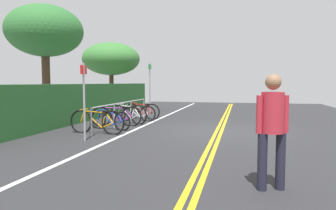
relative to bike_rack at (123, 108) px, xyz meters
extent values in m
cube|color=#2B2B2D|center=(-0.60, -3.57, -0.66)|extent=(29.31, 12.96, 0.05)
cube|color=gold|center=(-0.60, -3.65, -0.64)|extent=(26.38, 0.10, 0.00)
cube|color=gold|center=(-0.60, -3.49, -0.64)|extent=(26.38, 0.10, 0.00)
cube|color=white|center=(-0.60, -0.81, -0.64)|extent=(26.38, 0.12, 0.00)
cylinder|color=#9EA0A5|center=(-2.52, 0.00, -0.22)|extent=(0.05, 0.05, 0.83)
cylinder|color=#9EA0A5|center=(-0.84, 0.00, -0.22)|extent=(0.05, 0.05, 0.83)
cylinder|color=#9EA0A5|center=(0.84, 0.00, -0.22)|extent=(0.05, 0.05, 0.83)
cylinder|color=#9EA0A5|center=(2.52, 0.00, -0.22)|extent=(0.05, 0.05, 0.83)
cylinder|color=#9EA0A5|center=(0.00, 0.00, 0.19)|extent=(5.03, 0.04, 0.04)
torus|color=black|center=(-2.00, 0.61, -0.28)|extent=(0.11, 0.77, 0.77)
torus|color=black|center=(-2.07, -0.48, -0.28)|extent=(0.11, 0.77, 0.77)
cylinder|color=orange|center=(-2.03, 0.20, -0.20)|extent=(0.08, 0.63, 0.52)
cylinder|color=orange|center=(-2.03, 0.13, 0.03)|extent=(0.08, 0.75, 0.07)
cylinder|color=orange|center=(-2.05, -0.17, -0.21)|extent=(0.05, 0.18, 0.47)
cylinder|color=orange|center=(-2.06, -0.29, -0.36)|extent=(0.06, 0.40, 0.19)
cylinder|color=orange|center=(-2.06, -0.36, -0.13)|extent=(0.05, 0.27, 0.32)
cylinder|color=orange|center=(-2.01, 0.56, -0.12)|extent=(0.05, 0.15, 0.35)
cube|color=black|center=(-2.06, -0.24, 0.05)|extent=(0.09, 0.20, 0.05)
cylinder|color=orange|center=(-2.01, 0.50, 0.10)|extent=(0.46, 0.06, 0.03)
torus|color=black|center=(-1.01, 0.51, -0.34)|extent=(0.22, 0.65, 0.66)
torus|color=black|center=(-1.26, -0.46, -0.34)|extent=(0.22, 0.65, 0.66)
cylinder|color=#1947B7|center=(-1.11, 0.14, -0.26)|extent=(0.18, 0.56, 0.45)
cylinder|color=#1947B7|center=(-1.12, 0.08, -0.07)|extent=(0.20, 0.67, 0.07)
cylinder|color=#1947B7|center=(-1.19, -0.19, -0.28)|extent=(0.08, 0.17, 0.40)
cylinder|color=#1947B7|center=(-1.22, -0.29, -0.41)|extent=(0.12, 0.36, 0.17)
cylinder|color=#1947B7|center=(-1.23, -0.36, -0.21)|extent=(0.10, 0.25, 0.28)
cylinder|color=#1947B7|center=(-1.03, 0.46, -0.20)|extent=(0.07, 0.14, 0.30)
cube|color=black|center=(-1.21, -0.25, -0.05)|extent=(0.13, 0.21, 0.05)
cylinder|color=#1947B7|center=(-1.04, 0.41, 0.00)|extent=(0.45, 0.14, 0.03)
torus|color=black|center=(-0.47, 0.66, -0.29)|extent=(0.24, 0.74, 0.75)
torus|color=black|center=(-0.20, -0.40, -0.29)|extent=(0.24, 0.74, 0.75)
cylinder|color=purple|center=(-0.37, 0.26, -0.21)|extent=(0.19, 0.61, 0.51)
cylinder|color=purple|center=(-0.35, 0.19, 0.02)|extent=(0.22, 0.73, 0.07)
cylinder|color=purple|center=(-0.28, -0.10, -0.23)|extent=(0.08, 0.18, 0.46)
cylinder|color=purple|center=(-0.25, -0.21, -0.37)|extent=(0.13, 0.39, 0.19)
cylinder|color=purple|center=(-0.23, -0.28, -0.15)|extent=(0.10, 0.27, 0.32)
cylinder|color=purple|center=(-0.45, 0.61, -0.13)|extent=(0.07, 0.15, 0.34)
cube|color=black|center=(-0.26, -0.17, 0.03)|extent=(0.13, 0.21, 0.05)
cylinder|color=purple|center=(-0.44, 0.55, 0.08)|extent=(0.45, 0.14, 0.03)
torus|color=black|center=(0.63, 0.46, -0.29)|extent=(0.28, 0.73, 0.75)
torus|color=black|center=(0.33, -0.50, -0.29)|extent=(0.28, 0.73, 0.75)
cylinder|color=white|center=(0.52, 0.10, -0.20)|extent=(0.21, 0.56, 0.51)
cylinder|color=white|center=(0.50, 0.04, 0.02)|extent=(0.24, 0.66, 0.07)
cylinder|color=white|center=(0.42, -0.22, -0.22)|extent=(0.08, 0.17, 0.46)
cylinder|color=white|center=(0.39, -0.33, -0.37)|extent=(0.14, 0.36, 0.19)
cylinder|color=white|center=(0.37, -0.39, -0.14)|extent=(0.11, 0.25, 0.32)
cylinder|color=white|center=(0.62, 0.41, -0.13)|extent=(0.07, 0.14, 0.34)
cube|color=black|center=(0.40, -0.29, 0.03)|extent=(0.14, 0.21, 0.05)
cylinder|color=white|center=(0.60, 0.36, 0.09)|extent=(0.45, 0.16, 0.03)
torus|color=black|center=(1.20, 0.41, -0.34)|extent=(0.12, 0.66, 0.66)
torus|color=black|center=(1.29, -0.57, -0.34)|extent=(0.12, 0.66, 0.66)
cylinder|color=silver|center=(1.23, 0.04, -0.26)|extent=(0.09, 0.56, 0.45)
cylinder|color=silver|center=(1.24, -0.02, -0.06)|extent=(0.10, 0.67, 0.07)
cylinder|color=silver|center=(1.26, -0.29, -0.28)|extent=(0.05, 0.16, 0.41)
cylinder|color=silver|center=(1.27, -0.40, -0.40)|extent=(0.07, 0.36, 0.17)
cylinder|color=silver|center=(1.28, -0.46, -0.21)|extent=(0.06, 0.25, 0.28)
cylinder|color=silver|center=(1.20, 0.36, -0.19)|extent=(0.05, 0.13, 0.30)
cube|color=black|center=(1.27, -0.35, -0.05)|extent=(0.10, 0.21, 0.05)
cylinder|color=silver|center=(1.21, 0.31, 0.00)|extent=(0.46, 0.07, 0.03)
torus|color=black|center=(2.12, 0.41, -0.31)|extent=(0.19, 0.70, 0.71)
torus|color=black|center=(1.93, -0.58, -0.31)|extent=(0.19, 0.70, 0.71)
cylinder|color=red|center=(2.05, 0.04, -0.23)|extent=(0.15, 0.57, 0.48)
cylinder|color=red|center=(2.04, -0.02, -0.02)|extent=(0.17, 0.68, 0.07)
cylinder|color=red|center=(1.98, -0.29, -0.25)|extent=(0.07, 0.17, 0.43)
cylinder|color=red|center=(1.96, -0.40, -0.39)|extent=(0.11, 0.37, 0.18)
cylinder|color=red|center=(1.95, -0.47, -0.18)|extent=(0.08, 0.25, 0.30)
cylinder|color=red|center=(2.11, 0.36, -0.16)|extent=(0.06, 0.14, 0.32)
cube|color=black|center=(1.97, -0.36, -0.01)|extent=(0.12, 0.21, 0.05)
cylinder|color=red|center=(2.10, 0.31, 0.04)|extent=(0.46, 0.12, 0.03)
cylinder|color=#1E1E2D|center=(-6.04, -4.82, -0.22)|extent=(0.14, 0.14, 0.84)
cylinder|color=#1E1E2D|center=(-6.14, -4.55, -0.22)|extent=(0.14, 0.14, 0.84)
cylinder|color=#B22633|center=(-6.09, -4.69, 0.50)|extent=(0.32, 0.32, 0.60)
sphere|color=#8C6647|center=(-6.09, -4.69, 0.94)|extent=(0.23, 0.23, 0.23)
cylinder|color=#B22633|center=(-6.02, -4.87, 0.48)|extent=(0.09, 0.09, 0.55)
cylinder|color=#B22633|center=(-6.16, -4.50, 0.48)|extent=(0.09, 0.09, 0.55)
cylinder|color=gray|center=(-3.15, -0.13, 0.41)|extent=(0.06, 0.06, 2.10)
cube|color=red|center=(-3.15, -0.13, 1.28)|extent=(0.36, 0.06, 0.24)
cylinder|color=gray|center=(3.66, 0.04, 0.62)|extent=(0.06, 0.06, 2.51)
cube|color=#198C33|center=(3.66, 0.04, 1.69)|extent=(0.36, 0.04, 0.24)
cube|color=#235626|center=(1.50, 2.23, 0.12)|extent=(14.03, 0.83, 1.52)
cylinder|color=#473323|center=(1.71, 4.35, 0.79)|extent=(0.36, 0.36, 2.85)
ellipsoid|color=#2D6B30|center=(1.71, 4.35, 3.25)|extent=(3.37, 3.37, 2.30)
cylinder|color=#473323|center=(7.11, 3.52, 0.42)|extent=(0.27, 0.27, 2.13)
ellipsoid|color=#387533|center=(7.11, 3.52, 2.38)|extent=(3.49, 3.49, 1.99)
camera|label=1|loc=(-10.78, -4.23, 0.93)|focal=33.25mm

